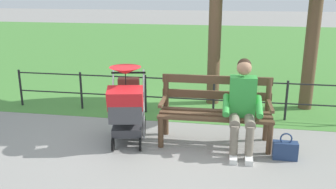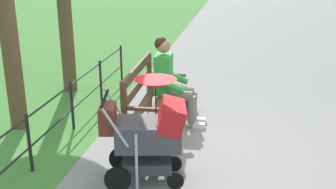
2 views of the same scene
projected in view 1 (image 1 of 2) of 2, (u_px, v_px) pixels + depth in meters
The scene contains 7 objects.
ground_plane at pixel (167, 141), 5.47m from camera, with size 60.00×60.00×0.00m, color gray.
grass_lawn at pixel (208, 47), 13.78m from camera, with size 40.00×16.00×0.01m, color #478438.
park_bench at pixel (215, 108), 5.32m from camera, with size 1.61×0.63×0.96m.
person_on_bench at pixel (243, 104), 5.00m from camera, with size 0.54×0.74×1.28m.
stroller at pixel (127, 104), 5.25m from camera, with size 0.66×0.96×1.15m.
handbag at pixel (285, 150), 4.88m from camera, with size 0.32×0.14×0.37m.
park_fence at pixel (179, 92), 6.50m from camera, with size 6.14×0.04×0.70m.
Camera 1 is at (-0.87, 4.97, 2.22)m, focal length 39.40 mm.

